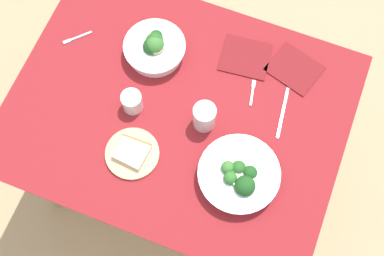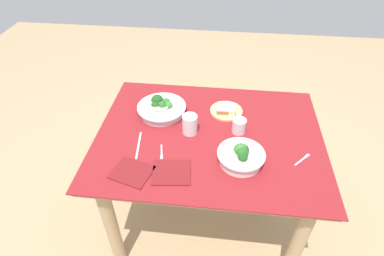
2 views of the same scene
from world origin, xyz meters
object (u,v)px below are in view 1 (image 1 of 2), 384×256
fork_by_near_bowl (253,91)px  napkin_folded_lower (245,57)px  water_glass_center (204,117)px  fork_by_far_bowl (76,38)px  water_glass_side (132,102)px  table_knife_left (283,113)px  broccoli_bowl_near (155,48)px  napkin_folded_upper (294,69)px  bread_side_plate (132,153)px  broccoli_bowl_far (239,175)px

fork_by_near_bowl → napkin_folded_lower: (0.07, -0.12, 0.00)m
water_glass_center → fork_by_far_bowl: bearing=-14.0°
water_glass_center → water_glass_side: size_ratio=1.36×
fork_by_far_bowl → table_knife_left: 0.79m
broccoli_bowl_near → napkin_folded_lower: size_ratio=1.29×
napkin_folded_lower → table_knife_left: bearing=140.6°
broccoli_bowl_near → napkin_folded_upper: size_ratio=1.28×
broccoli_bowl_near → fork_by_near_bowl: bearing=177.4°
broccoli_bowl_near → bread_side_plate: bearing=101.3°
bread_side_plate → table_knife_left: bearing=-142.5°
fork_by_far_bowl → napkin_folded_upper: size_ratio=0.51×
broccoli_bowl_near → fork_by_far_bowl: broccoli_bowl_near is taller
napkin_folded_lower → napkin_folded_upper: bearing=-173.8°
bread_side_plate → water_glass_side: 0.17m
water_glass_side → fork_by_near_bowl: bearing=-151.2°
water_glass_side → fork_by_near_bowl: (-0.36, -0.20, -0.04)m
table_knife_left → napkin_folded_upper: size_ratio=1.12×
table_knife_left → napkin_folded_lower: napkin_folded_lower is taller
fork_by_far_bowl → napkin_folded_upper: (-0.77, -0.17, 0.00)m
broccoli_bowl_near → napkin_folded_upper: broccoli_bowl_near is taller
broccoli_bowl_near → fork_by_near_bowl: broccoli_bowl_near is taller
bread_side_plate → napkin_folded_lower: bread_side_plate is taller
broccoli_bowl_far → table_knife_left: bearing=-103.3°
broccoli_bowl_far → table_knife_left: (-0.06, -0.27, -0.03)m
broccoli_bowl_near → table_knife_left: 0.50m
broccoli_bowl_far → napkin_folded_lower: bearing=-73.7°
broccoli_bowl_far → napkin_folded_upper: broccoli_bowl_far is taller
broccoli_bowl_near → napkin_folded_lower: 0.32m
napkin_folded_lower → water_glass_side: bearing=46.9°
broccoli_bowl_far → fork_by_near_bowl: size_ratio=2.72×
broccoli_bowl_far → fork_by_near_bowl: (0.06, -0.31, -0.03)m
water_glass_side → napkin_folded_upper: (-0.47, -0.34, -0.03)m
broccoli_bowl_far → table_knife_left: size_ratio=1.40×
table_knife_left → bread_side_plate: bearing=-59.3°
water_glass_center → table_knife_left: size_ratio=0.54×
water_glass_center → table_knife_left: water_glass_center is taller
water_glass_center → fork_by_far_bowl: size_ratio=1.19×
water_glass_center → water_glass_side: water_glass_center is taller
water_glass_side → napkin_folded_lower: water_glass_side is taller
broccoli_bowl_near → fork_by_near_bowl: 0.38m
broccoli_bowl_near → water_glass_center: bearing=144.3°
fork_by_near_bowl → table_knife_left: (-0.12, 0.04, -0.00)m
napkin_folded_upper → fork_by_near_bowl: bearing=51.5°
broccoli_bowl_far → napkin_folded_upper: 0.45m
fork_by_near_bowl → napkin_folded_upper: napkin_folded_upper is taller
broccoli_bowl_far → water_glass_side: (0.42, -0.11, 0.01)m
broccoli_bowl_near → napkin_folded_lower: bearing=-161.8°
fork_by_far_bowl → water_glass_side: bearing=104.4°
broccoli_bowl_far → fork_by_far_bowl: size_ratio=3.07×
bread_side_plate → fork_by_far_bowl: bearing=-41.8°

